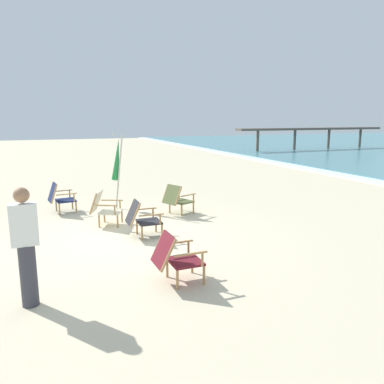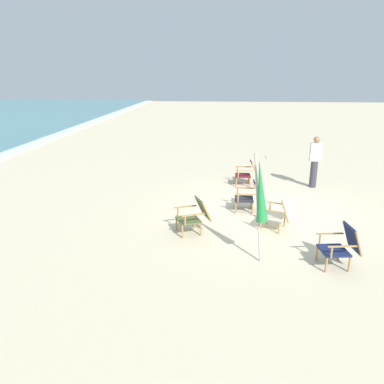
{
  "view_description": "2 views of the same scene",
  "coord_description": "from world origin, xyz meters",
  "views": [
    {
      "loc": [
        7.62,
        -1.44,
        2.5
      ],
      "look_at": [
        -0.36,
        1.78,
        0.8
      ],
      "focal_mm": 35.0,
      "sensor_mm": 36.0,
      "label": 1
    },
    {
      "loc": [
        -9.34,
        1.22,
        3.49
      ],
      "look_at": [
        -0.14,
        1.96,
        0.55
      ],
      "focal_mm": 35.0,
      "sensor_mm": 36.0,
      "label": 2
    }
  ],
  "objects": [
    {
      "name": "umbrella_furled_green",
      "position": [
        -2.62,
        0.48,
        1.37
      ],
      "size": [
        0.49,
        0.39,
        2.1
      ],
      "color": "#B7B2A8",
      "rests_on": "ground"
    },
    {
      "name": "beach_chair_mid_center",
      "position": [
        -1.14,
        -0.15,
        0.43
      ],
      "size": [
        0.8,
        0.85,
        0.81
      ],
      "color": "beige",
      "rests_on": "ground"
    },
    {
      "name": "beach_chair_front_left",
      "position": [
        2.5,
        0.35,
        0.43
      ],
      "size": [
        0.6,
        0.74,
        0.8
      ],
      "color": "maroon",
      "rests_on": "ground"
    },
    {
      "name": "beach_chair_front_right",
      "position": [
        0.1,
        0.44,
        0.43
      ],
      "size": [
        0.6,
        0.73,
        0.8
      ],
      "color": "#28282D",
      "rests_on": "ground"
    },
    {
      "name": "beach_chair_far_center",
      "position": [
        -1.43,
        1.79,
        0.43
      ],
      "size": [
        0.81,
        0.89,
        0.8
      ],
      "color": "#515B33",
      "rests_on": "ground"
    },
    {
      "name": "person_near_chairs",
      "position": [
        2.44,
        -1.72,
        0.84
      ],
      "size": [
        0.22,
        0.34,
        1.63
      ],
      "color": "#383842",
      "rests_on": "ground"
    },
    {
      "name": "ground_plane",
      "position": [
        0.0,
        0.0,
        0.0
      ],
      "size": [
        80.0,
        80.0,
        0.0
      ],
      "primitive_type": "plane",
      "color": "beige"
    },
    {
      "name": "beach_chair_back_right",
      "position": [
        -2.78,
        -1.07,
        0.43
      ],
      "size": [
        0.66,
        0.74,
        0.82
      ],
      "color": "#19234C",
      "rests_on": "ground"
    }
  ]
}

